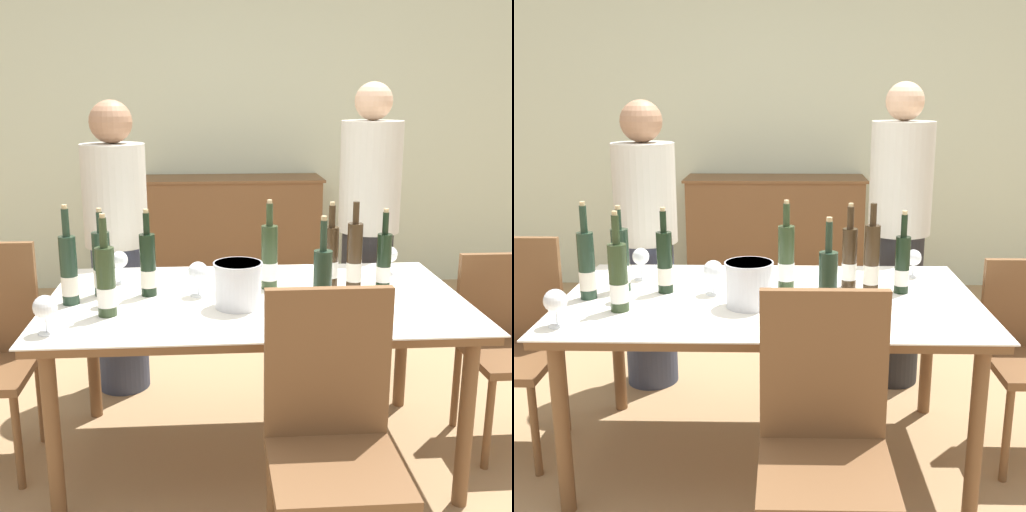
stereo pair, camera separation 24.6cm
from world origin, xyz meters
The scene contains 23 objects.
ground_plane centered at (0.00, 0.00, 0.00)m, with size 12.00×12.00×0.00m, color #A37F56.
back_wall centered at (0.00, 2.71, 1.40)m, with size 8.00×0.10×2.80m.
sideboard_cabinet centered at (-0.01, 2.42, 0.47)m, with size 1.41×0.46×0.94m.
dining_table centered at (0.00, 0.00, 0.68)m, with size 1.75×1.03×0.74m.
ice_bucket centered at (-0.08, -0.12, 0.84)m, with size 0.20×0.20×0.18m.
wine_bottle_0 centered at (0.35, 0.15, 0.88)m, with size 0.07×0.07×0.38m.
wine_bottle_1 centered at (-0.45, 0.06, 0.87)m, with size 0.07×0.07×0.37m.
wine_bottle_2 centered at (0.57, 0.08, 0.87)m, with size 0.06×0.06×0.36m.
wine_bottle_3 centered at (-0.59, -0.18, 0.88)m, with size 0.07×0.07×0.40m.
wine_bottle_4 centered at (0.22, -0.35, 0.88)m, with size 0.07×0.07×0.41m.
wine_bottle_5 centered at (-0.76, -0.03, 0.88)m, with size 0.07×0.07×0.41m.
wine_bottle_6 centered at (0.07, 0.13, 0.88)m, with size 0.07×0.07×0.40m.
wine_bottle_7 centered at (-0.65, 0.08, 0.87)m, with size 0.08×0.08×0.38m.
wine_bottle_8 centered at (0.43, 0.07, 0.89)m, with size 0.07×0.07×0.39m.
wine_glass_0 centered at (0.66, 0.33, 0.83)m, with size 0.08×0.08×0.13m.
wine_glass_1 centered at (-0.02, 0.02, 0.83)m, with size 0.08×0.08×0.13m.
wine_glass_2 centered at (-0.24, 0.04, 0.85)m, with size 0.09×0.09×0.15m.
wine_glass_3 centered at (-0.78, -0.37, 0.84)m, with size 0.09×0.09×0.14m.
wine_glass_4 centered at (-0.60, 0.26, 0.85)m, with size 0.08×0.08×0.15m.
wine_glass_5 centered at (-0.60, -0.06, 0.85)m, with size 0.08×0.08×0.15m.
chair_near_front centered at (0.19, -0.74, 0.55)m, with size 0.42×0.42×0.98m.
person_host centered at (-0.68, 0.76, 0.78)m, with size 0.33×0.33×1.55m.
person_guest_left centered at (0.68, 0.80, 0.82)m, with size 0.33×0.33×1.64m.
Camera 2 is at (0.06, -2.59, 1.58)m, focal length 45.00 mm.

